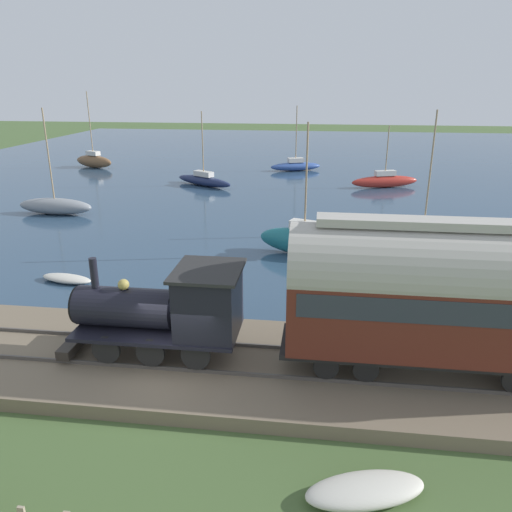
# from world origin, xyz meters

# --- Properties ---
(ground_plane) EXTENTS (200.00, 200.00, 0.00)m
(ground_plane) POSITION_xyz_m (0.00, 0.00, 0.00)
(ground_plane) COLOR #476033
(harbor_water) EXTENTS (80.00, 80.00, 0.01)m
(harbor_water) POSITION_xyz_m (44.12, 0.00, 0.00)
(harbor_water) COLOR #2D4760
(harbor_water) RESTS_ON ground
(rail_embankment) EXTENTS (5.85, 56.00, 0.57)m
(rail_embankment) POSITION_xyz_m (0.89, 0.00, 0.22)
(rail_embankment) COLOR #756651
(rail_embankment) RESTS_ON ground
(steam_locomotive) EXTENTS (2.36, 5.80, 3.15)m
(steam_locomotive) POSITION_xyz_m (0.89, 0.37, 2.19)
(steam_locomotive) COLOR black
(steam_locomotive) RESTS_ON rail_embankment
(passenger_coach) EXTENTS (2.46, 9.23, 4.76)m
(passenger_coach) POSITION_xyz_m (0.89, -7.77, 3.18)
(passenger_coach) COLOR black
(passenger_coach) RESTS_ON rail_embankment
(sailboat_red) EXTENTS (2.93, 6.15, 5.34)m
(sailboat_red) POSITION_xyz_m (31.91, -9.78, 0.60)
(sailboat_red) COLOR #B72D23
(sailboat_red) RESTS_ON harbor_water
(sailboat_brown) EXTENTS (2.92, 5.06, 7.91)m
(sailboat_brown) POSITION_xyz_m (38.84, 20.39, 0.75)
(sailboat_brown) COLOR brown
(sailboat_brown) RESTS_ON harbor_water
(sailboat_navy) EXTENTS (4.39, 6.06, 6.47)m
(sailboat_navy) POSITION_xyz_m (30.60, 6.26, 0.52)
(sailboat_navy) COLOR #192347
(sailboat_navy) RESTS_ON harbor_water
(sailboat_blue) EXTENTS (3.09, 5.52, 6.57)m
(sailboat_blue) POSITION_xyz_m (39.64, -1.49, 0.53)
(sailboat_blue) COLOR #335199
(sailboat_blue) RESTS_ON harbor_water
(sailboat_gray) EXTENTS (1.64, 5.50, 7.26)m
(sailboat_gray) POSITION_xyz_m (19.28, 14.35, 0.61)
(sailboat_gray) COLOR gray
(sailboat_gray) RESTS_ON harbor_water
(sailboat_teal) EXTENTS (2.90, 5.31, 7.01)m
(sailboat_teal) POSITION_xyz_m (12.67, -3.42, 0.81)
(sailboat_teal) COLOR #1E707A
(sailboat_teal) RESTS_ON harbor_water
(sailboat_white) EXTENTS (3.56, 5.33, 7.39)m
(sailboat_white) POSITION_xyz_m (17.68, -10.59, 0.53)
(sailboat_white) COLOR white
(sailboat_white) RESTS_ON harbor_water
(rowboat_mid_harbor) EXTENTS (2.97, 2.52, 0.43)m
(rowboat_mid_harbor) POSITION_xyz_m (7.34, 0.18, 0.22)
(rowboat_mid_harbor) COLOR #B7B2A3
(rowboat_mid_harbor) RESTS_ON harbor_water
(rowboat_off_pier) EXTENTS (1.37, 2.73, 0.34)m
(rowboat_off_pier) POSITION_xyz_m (7.43, 7.48, 0.18)
(rowboat_off_pier) COLOR beige
(rowboat_off_pier) RESTS_ON harbor_water
(beached_dinghy) EXTENTS (1.88, 3.00, 0.44)m
(beached_dinghy) POSITION_xyz_m (-3.86, -5.44, 0.22)
(beached_dinghy) COLOR beige
(beached_dinghy) RESTS_ON ground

